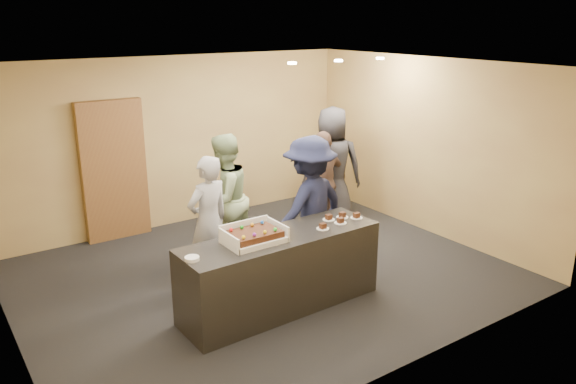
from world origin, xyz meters
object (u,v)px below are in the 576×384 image
Objects in this scene: person_dark_suit at (332,167)px; storage_cabinet at (114,171)px; plate_stack at (192,259)px; person_server_grey at (209,221)px; serving_counter at (281,272)px; person_brown_extra at (324,183)px; person_navy_man at (310,207)px; sheet_cake at (254,234)px; cake_box at (253,238)px; person_sage_man at (224,199)px.

storage_cabinet is at bearing 9.86° from person_dark_suit.
person_server_grey is (0.74, 1.09, -0.09)m from plate_stack.
person_dark_suit is (3.02, -1.44, -0.09)m from storage_cabinet.
person_brown_extra is (1.90, 1.63, 0.36)m from serving_counter.
person_navy_man is at bearing 77.59° from person_dark_suit.
person_server_grey reaches higher than plate_stack.
person_dark_suit is (0.30, 0.18, 0.16)m from person_brown_extra.
person_navy_man is at bearing 25.72° from sheet_cake.
serving_counter is 1.14× the size of storage_cabinet.
cake_box is 3.12m from person_dark_suit.
storage_cabinet reaches higher than serving_counter.
sheet_cake is 1.63m from person_sage_man.
person_server_grey is (-0.03, 1.04, -0.16)m from sheet_cake.
person_navy_man is at bearing 103.52° from person_sage_man.
person_server_grey is at bearing 91.54° from cake_box.
person_sage_man is 1.10× the size of person_brown_extra.
person_server_grey is at bearing 55.91° from plate_stack.
plate_stack is at bearing -176.36° from sheet_cake.
sheet_cake is 1.06m from person_server_grey.
sheet_cake is 0.31× the size of person_sage_man.
person_sage_man is 0.92× the size of person_dark_suit.
cake_box is 1.30m from person_navy_man.
person_server_grey is at bearing 51.96° from person_dark_suit.
plate_stack is (-0.77, -0.05, -0.08)m from sheet_cake.
person_navy_man is 1.14× the size of person_brown_extra.
sheet_cake is 0.34× the size of person_brown_extra.
person_brown_extra is at bearing -177.66° from person_server_grey.
plate_stack is at bearing 19.47° from person_brown_extra.
serving_counter is 1.44× the size of person_server_grey.
person_navy_man is 0.95× the size of person_dark_suit.
storage_cabinet is 1.27× the size of person_server_grey.
storage_cabinet is 2.26m from person_server_grey.
serving_counter is 0.65m from sheet_cake.
plate_stack is 0.08× the size of person_sage_man.
person_sage_man is at bearing 52.45° from plate_stack.
cake_box is 0.35× the size of person_navy_man.
person_dark_suit reaches higher than person_server_grey.
sheet_cake is 2.79m from person_brown_extra.
storage_cabinet reaches higher than person_sage_man.
plate_stack is 3.81m from person_dark_suit.
person_server_grey is at bearing 108.88° from serving_counter.
person_dark_suit is at bearing -25.56° from storage_cabinet.
storage_cabinet is 14.08× the size of plate_stack.
cake_box reaches higher than sheet_cake.
storage_cabinet is 3.29m from sheet_cake.
person_navy_man is (1.18, 0.55, -0.02)m from cake_box.
person_server_grey is (-0.03, 1.02, -0.11)m from cake_box.
serving_counter is 1.62m from person_sage_man.
person_brown_extra is (1.07, 1.06, -0.11)m from person_navy_man.
sheet_cake is 3.67× the size of plate_stack.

